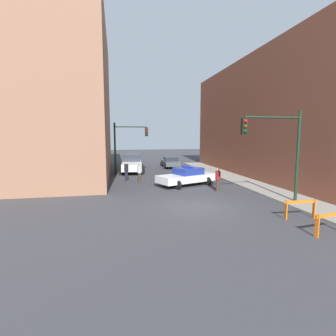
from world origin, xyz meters
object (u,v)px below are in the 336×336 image
pedestrian_sidewalk (218,179)px  barrier_front (331,220)px  traffic_light_near (280,143)px  police_car (187,176)px  pedestrian_corner (126,171)px  pedestrian_crossing (140,172)px  barrier_mid (300,206)px  white_truck (132,164)px  parked_car_near (171,162)px  traffic_light_far (126,141)px

pedestrian_sidewalk → barrier_front: pedestrian_sidewalk is taller
pedestrian_sidewalk → barrier_front: (1.21, -8.69, -0.24)m
traffic_light_near → police_car: bearing=119.1°
pedestrian_corner → barrier_front: 16.13m
pedestrian_crossing → barrier_mid: size_ratio=1.04×
traffic_light_near → police_car: traffic_light_near is taller
police_car → pedestrian_corner: (-4.59, 3.14, 0.14)m
traffic_light_near → barrier_front: size_ratio=3.28×
white_truck → parked_car_near: size_ratio=1.27×
traffic_light_near → barrier_mid: traffic_light_near is taller
pedestrian_corner → barrier_front: pedestrian_corner is taller
traffic_light_near → police_car: size_ratio=1.03×
traffic_light_far → parked_car_near: size_ratio=1.19×
traffic_light_far → pedestrian_sidewalk: traffic_light_far is taller
parked_car_near → police_car: bearing=-93.7°
barrier_front → parked_car_near: bearing=93.9°
white_truck → pedestrian_sidewalk: white_truck is taller
barrier_front → barrier_mid: same height
white_truck → traffic_light_far: bearing=-111.1°
pedestrian_corner → white_truck: bearing=-91.8°
white_truck → parked_car_near: (4.97, 3.26, -0.23)m
barrier_mid → white_truck: bearing=110.9°
police_car → traffic_light_near: bearing=-173.8°
pedestrian_crossing → white_truck: bearing=-112.0°
traffic_light_near → pedestrian_corner: size_ratio=3.13×
barrier_mid → pedestrian_sidewalk: bearing=102.1°
traffic_light_near → police_car: (-3.61, 6.50, -2.81)m
barrier_front → pedestrian_corner: bearing=117.2°
pedestrian_sidewalk → white_truck: bearing=-11.2°
pedestrian_crossing → traffic_light_near: bearing=106.2°
pedestrian_crossing → police_car: bearing=126.8°
white_truck → pedestrian_crossing: white_truck is taller
pedestrian_corner → traffic_light_near: bearing=137.3°
police_car → parked_car_near: 11.87m
traffic_light_near → barrier_front: (-0.84, -4.71, -2.91)m
pedestrian_crossing → pedestrian_corner: 1.55m
pedestrian_corner → barrier_front: bearing=124.0°
pedestrian_sidewalk → traffic_light_near: bearing=170.2°
traffic_light_far → police_car: size_ratio=1.03×
pedestrian_crossing → barrier_mid: 12.96m
parked_car_near → barrier_mid: bearing=-83.0°
traffic_light_near → pedestrian_crossing: (-7.16, 8.49, -2.67)m
white_truck → pedestrian_corner: size_ratio=3.34×
traffic_light_near → white_truck: bearing=116.1°
pedestrian_corner → pedestrian_sidewalk: size_ratio=1.00×
parked_car_near → pedestrian_sidewalk: size_ratio=2.63×
traffic_light_near → pedestrian_crossing: bearing=130.1°
pedestrian_sidewalk → barrier_mid: size_ratio=1.04×
traffic_light_far → pedestrian_sidewalk: size_ratio=3.13×
white_truck → pedestrian_corner: 5.47m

